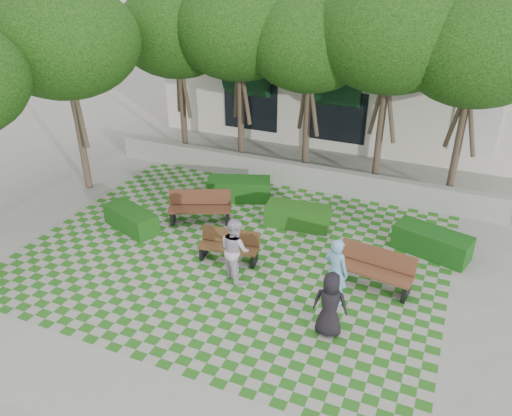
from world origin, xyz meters
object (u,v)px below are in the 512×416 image
at_px(bench_mid, 229,246).
at_px(person_white, 235,249).
at_px(hedge_west, 131,219).
at_px(person_blue, 336,272).
at_px(bench_west, 200,208).
at_px(hedge_midleft, 239,189).
at_px(bench_east, 375,270).
at_px(person_dark, 330,304).
at_px(hedge_midright, 298,216).
at_px(hedge_east, 432,243).

xyz_separation_m(bench_mid, person_white, (0.55, -0.74, 0.47)).
height_order(hedge_west, person_white, person_white).
relative_size(bench_mid, person_blue, 0.97).
distance_m(bench_west, hedge_midleft, 2.06).
height_order(bench_east, hedge_west, bench_east).
xyz_separation_m(person_blue, person_white, (-2.75, -0.04, -0.02)).
height_order(bench_mid, hedge_midleft, bench_mid).
bearing_deg(person_dark, hedge_midright, -69.16).
bearing_deg(person_dark, person_white, -27.44).
bearing_deg(bench_west, hedge_midright, -5.84).
bearing_deg(bench_west, hedge_east, -16.20).
height_order(bench_mid, person_dark, person_dark).
relative_size(bench_west, person_dark, 1.27).
bearing_deg(hedge_west, hedge_east, 14.13).
height_order(bench_east, bench_mid, bench_east).
bearing_deg(hedge_midleft, hedge_west, -124.54).
distance_m(hedge_west, person_dark, 7.50).
bearing_deg(bench_east, person_dark, -97.98).
distance_m(bench_east, bench_mid, 4.10).
bearing_deg(hedge_east, hedge_midleft, 171.25).
relative_size(hedge_midleft, hedge_west, 1.13).
distance_m(hedge_west, person_blue, 7.05).
distance_m(bench_east, person_dark, 2.35).
bearing_deg(hedge_east, bench_mid, -153.86).
bearing_deg(person_dark, hedge_east, -118.58).
xyz_separation_m(bench_mid, hedge_east, (5.32, 2.61, -0.06)).
relative_size(bench_east, hedge_west, 1.07).
height_order(hedge_midleft, person_dark, person_dark).
bearing_deg(hedge_midright, person_dark, -62.82).
xyz_separation_m(bench_mid, person_dark, (3.49, -1.87, 0.40)).
distance_m(bench_mid, hedge_midleft, 3.90).
xyz_separation_m(hedge_east, person_white, (-4.78, -3.35, 0.53)).
relative_size(bench_east, bench_west, 0.99).
relative_size(bench_west, hedge_west, 1.08).
height_order(hedge_east, hedge_midright, hedge_east).
bearing_deg(hedge_midright, hedge_midleft, 158.40).
distance_m(bench_east, person_blue, 1.39).
distance_m(bench_west, hedge_east, 7.25).
distance_m(bench_mid, hedge_east, 5.93).
bearing_deg(person_dark, hedge_midleft, -54.88).
xyz_separation_m(bench_east, hedge_east, (1.24, 2.24, -0.13)).
distance_m(bench_west, person_dark, 6.41).
bearing_deg(hedge_east, hedge_midright, 179.74).
relative_size(hedge_midleft, person_white, 1.21).
distance_m(hedge_midright, person_dark, 5.09).
relative_size(person_dark, person_white, 0.92).
height_order(bench_east, hedge_midleft, bench_east).
bearing_deg(person_blue, hedge_midright, -37.80).
xyz_separation_m(bench_west, person_blue, (5.16, -2.34, 0.42)).
relative_size(hedge_east, person_white, 1.19).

